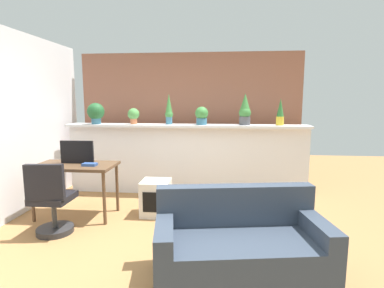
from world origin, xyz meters
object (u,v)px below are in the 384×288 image
object	(u,v)px
couch	(240,247)
side_cube_shelf	(156,198)
potted_plant_0	(96,112)
potted_plant_5	(280,112)
potted_plant_2	(169,110)
desk	(75,170)
office_chair	(51,204)
book_on_desk	(90,164)
potted_plant_1	(134,115)
potted_plant_3	(202,115)
tv_monitor	(77,152)
potted_plant_4	(245,110)

from	to	relation	value
couch	side_cube_shelf	bearing A→B (deg)	127.99
potted_plant_0	potted_plant_5	size ratio (longest dim) A/B	0.82
potted_plant_2	desk	xyz separation A→B (m)	(-1.13, -1.18, -0.80)
office_chair	book_on_desk	size ratio (longest dim) A/B	4.85
book_on_desk	couch	xyz separation A→B (m)	(1.96, -1.19, -0.49)
potted_plant_1	potted_plant_3	world-z (taller)	potted_plant_3
potted_plant_1	potted_plant_3	xyz separation A→B (m)	(1.18, -0.01, 0.00)
potted_plant_5	tv_monitor	bearing A→B (deg)	-160.20
desk	side_cube_shelf	world-z (taller)	desk
potted_plant_1	potted_plant_2	bearing A→B (deg)	1.87
potted_plant_0	potted_plant_1	bearing A→B (deg)	3.18
potted_plant_4	couch	bearing A→B (deg)	-94.73
desk	couch	world-z (taller)	couch
book_on_desk	potted_plant_2	bearing A→B (deg)	54.89
potted_plant_4	book_on_desk	bearing A→B (deg)	-150.18
desk	couch	size ratio (longest dim) A/B	0.66
potted_plant_0	potted_plant_4	size ratio (longest dim) A/B	0.70
potted_plant_4	couch	xyz separation A→B (m)	(-0.20, -2.43, -1.18)
potted_plant_0	desk	world-z (taller)	potted_plant_0
desk	book_on_desk	bearing A→B (deg)	-16.34
potted_plant_1	office_chair	distance (m)	2.10
potted_plant_2	potted_plant_1	bearing A→B (deg)	-178.13
tv_monitor	potted_plant_5	bearing A→B (deg)	19.80
potted_plant_1	side_cube_shelf	size ratio (longest dim) A/B	0.55
potted_plant_1	potted_plant_2	distance (m)	0.62
potted_plant_5	couch	distance (m)	2.78
potted_plant_3	tv_monitor	size ratio (longest dim) A/B	0.64
office_chair	potted_plant_3	bearing A→B (deg)	45.96
potted_plant_0	potted_plant_2	world-z (taller)	potted_plant_2
potted_plant_1	book_on_desk	size ratio (longest dim) A/B	1.46
potted_plant_4	potted_plant_5	distance (m)	0.57
potted_plant_4	tv_monitor	size ratio (longest dim) A/B	1.10
tv_monitor	side_cube_shelf	world-z (taller)	tv_monitor
potted_plant_0	side_cube_shelf	bearing A→B (deg)	-38.00
potted_plant_3	side_cube_shelf	world-z (taller)	potted_plant_3
potted_plant_0	potted_plant_4	world-z (taller)	potted_plant_4
potted_plant_5	couch	xyz separation A→B (m)	(-0.77, -2.42, -1.15)
potted_plant_2	side_cube_shelf	world-z (taller)	potted_plant_2
potted_plant_2	office_chair	bearing A→B (deg)	-122.46
potted_plant_0	desk	xyz separation A→B (m)	(0.15, -1.13, -0.76)
potted_plant_4	side_cube_shelf	distance (m)	2.05
potted_plant_3	side_cube_shelf	xyz separation A→B (m)	(-0.59, -1.00, -1.13)
potted_plant_5	tv_monitor	xyz separation A→B (m)	(-2.98, -1.07, -0.52)
desk	potted_plant_1	bearing A→B (deg)	66.32
potted_plant_2	tv_monitor	world-z (taller)	potted_plant_2
potted_plant_0	potted_plant_2	bearing A→B (deg)	2.55
potted_plant_4	potted_plant_5	bearing A→B (deg)	-1.63
potted_plant_1	couch	distance (m)	3.16
office_chair	desk	bearing A→B (deg)	88.43
potted_plant_5	office_chair	xyz separation A→B (m)	(-3.00, -1.76, -1.04)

